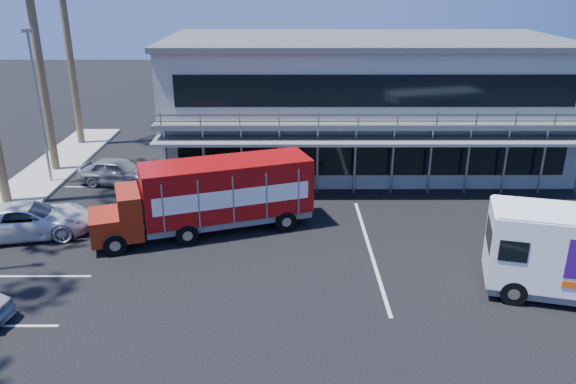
{
  "coord_description": "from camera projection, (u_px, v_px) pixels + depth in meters",
  "views": [
    {
      "loc": [
        -1.43,
        -17.67,
        10.44
      ],
      "look_at": [
        -1.37,
        3.59,
        2.3
      ],
      "focal_mm": 35.0,
      "sensor_mm": 36.0,
      "label": 1
    }
  ],
  "objects": [
    {
      "name": "ground",
      "position": [
        326.0,
        287.0,
        20.24
      ],
      "size": [
        120.0,
        120.0,
        0.0
      ],
      "primitive_type": "plane",
      "color": "black",
      "rests_on": "ground"
    },
    {
      "name": "building",
      "position": [
        362.0,
        101.0,
        32.89
      ],
      "size": [
        22.4,
        12.0,
        7.3
      ],
      "color": "gray",
      "rests_on": "ground"
    },
    {
      "name": "light_pole_far",
      "position": [
        38.0,
        101.0,
        28.86
      ],
      "size": [
        0.5,
        0.25,
        8.09
      ],
      "color": "gray",
      "rests_on": "ground"
    },
    {
      "name": "red_truck",
      "position": [
        212.0,
        195.0,
        24.08
      ],
      "size": [
        9.55,
        5.03,
        3.15
      ],
      "rotation": [
        0.0,
        0.0,
        0.33
      ],
      "color": "maroon",
      "rests_on": "ground"
    },
    {
      "name": "parked_car_c",
      "position": [
        29.0,
        220.0,
        24.05
      ],
      "size": [
        5.59,
        3.43,
        1.45
      ],
      "primitive_type": "imported",
      "rotation": [
        0.0,
        0.0,
        1.78
      ],
      "color": "silver",
      "rests_on": "ground"
    },
    {
      "name": "parked_car_d",
      "position": [
        30.0,
        219.0,
        24.21
      ],
      "size": [
        5.05,
        2.64,
        1.4
      ],
      "primitive_type": "imported",
      "rotation": [
        0.0,
        0.0,
        1.72
      ],
      "color": "#343C46",
      "rests_on": "ground"
    },
    {
      "name": "parked_car_e",
      "position": [
        119.0,
        171.0,
        30.03
      ],
      "size": [
        4.48,
        2.39,
        1.45
      ],
      "primitive_type": "imported",
      "rotation": [
        0.0,
        0.0,
        1.41
      ],
      "color": "gray",
      "rests_on": "ground"
    }
  ]
}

